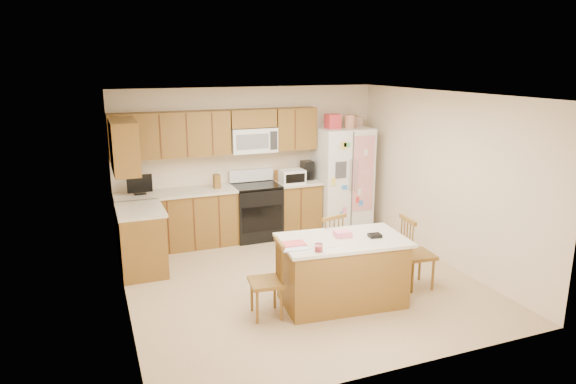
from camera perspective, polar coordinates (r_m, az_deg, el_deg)
name	(u,v)px	position (r m, az deg, el deg)	size (l,w,h in m)	color
ground	(301,281)	(7.09, 1.40, -9.85)	(4.50, 4.50, 0.00)	tan
room_shell	(301,178)	(6.63, 1.48, 1.59)	(4.60, 4.60, 2.52)	beige
cabinetry	(199,192)	(8.15, -9.89, -0.03)	(3.36, 1.56, 2.15)	brown
stove	(256,210)	(8.63, -3.57, -2.05)	(0.76, 0.65, 1.13)	black
refrigerator	(342,178)	(9.05, 6.01, 1.59)	(0.90, 0.79, 2.04)	white
island	(342,270)	(6.38, 6.00, -8.65)	(1.63, 1.03, 0.92)	brown
windsor_chair_left	(268,281)	(6.03, -2.23, -9.88)	(0.41, 0.43, 0.91)	brown
windsor_chair_back	(326,250)	(6.91, 4.29, -6.42)	(0.51, 0.49, 0.97)	brown
windsor_chair_right	(416,254)	(6.95, 13.98, -6.72)	(0.43, 0.45, 0.96)	brown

